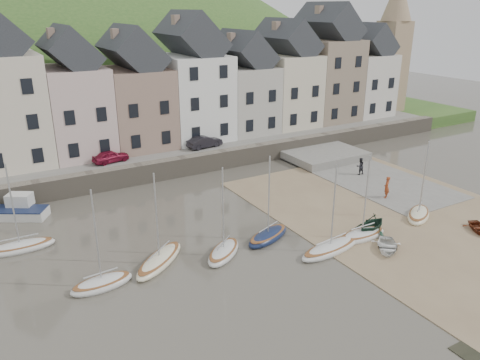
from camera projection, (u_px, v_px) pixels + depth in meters
ground at (285, 248)px, 31.63m from camera, size 160.00×160.00×0.00m
quay_land at (133, 133)px, 57.31m from camera, size 90.00×30.00×1.50m
quay_street at (168, 151)px, 47.71m from camera, size 70.00×7.00×0.10m
seawall at (183, 166)px, 45.10m from camera, size 70.00×1.20×1.80m
beach at (399, 214)px, 36.80m from camera, size 18.00×26.00×0.06m
slipway at (364, 175)px, 45.16m from camera, size 8.00×18.00×0.12m
hillside at (65, 204)px, 84.16m from camera, size 134.40×84.00×84.00m
townhouse_terrace at (169, 87)px, 49.37m from camera, size 61.05×8.00×13.93m
church_spire at (394, 40)px, 63.52m from camera, size 4.00×4.00×18.00m
sailboat_0 at (20, 247)px, 31.30m from camera, size 4.50×1.66×6.32m
sailboat_1 at (102, 283)px, 27.18m from camera, size 3.79×1.82×6.32m
sailboat_2 at (159, 260)px, 29.67m from camera, size 4.84×4.40×6.32m
sailboat_3 at (224, 252)px, 30.66m from camera, size 3.92×3.62×6.32m
sailboat_4 at (331, 248)px, 31.13m from camera, size 5.30×2.12×6.32m
sailboat_5 at (268, 236)px, 32.81m from camera, size 4.37×2.93×6.32m
sailboat_6 at (362, 235)px, 32.90m from camera, size 3.95×1.52×6.32m
sailboat_7 at (418, 214)px, 36.15m from camera, size 4.03×3.29×6.32m
motorboat_2 at (14, 210)px, 36.19m from camera, size 5.31×4.12×1.70m
rowboat_white at (387, 247)px, 31.16m from camera, size 3.33×3.38×0.57m
rowboat_green at (372, 224)px, 33.41m from camera, size 3.24×2.96×1.46m
person_red at (387, 187)px, 39.41m from camera, size 0.81×0.76×1.86m
person_dark at (360, 166)px, 44.95m from camera, size 0.87×0.71×1.65m
car_left at (111, 156)px, 43.79m from camera, size 3.55×1.90×1.15m
car_right at (205, 142)px, 48.37m from camera, size 3.87×1.76×1.23m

